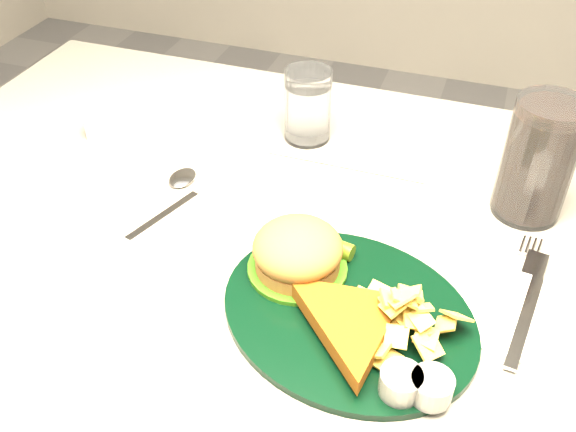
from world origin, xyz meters
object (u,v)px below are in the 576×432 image
Objects in this scene: table at (299,414)px; dinner_plate at (350,296)px; water_glass at (308,105)px; cola_glass at (539,160)px; fork_napkin at (525,313)px.

dinner_plate reaches higher than table.
cola_glass reaches higher than water_glass.
dinner_plate is (0.09, -0.11, 0.41)m from table.
fork_napkin is (0.26, -0.05, 0.38)m from table.
fork_napkin reaches higher than table.
fork_napkin is (0.01, -0.19, -0.07)m from cola_glass.
water_glass is 0.42m from fork_napkin.
table is 0.48m from water_glass.
water_glass is 0.33m from cola_glass.
dinner_plate is at bearing -123.65° from cola_glass.
cola_glass is 0.20m from fork_napkin.
table is 0.43m from dinner_plate.
cola_glass is 0.85× the size of fork_napkin.
water_glass is at bearing 149.49° from fork_napkin.
cola_glass is (0.17, 0.25, 0.05)m from dinner_plate.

